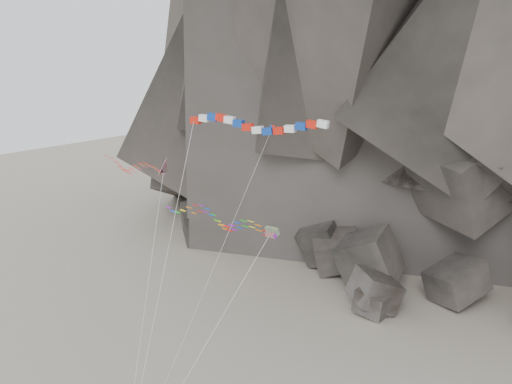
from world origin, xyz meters
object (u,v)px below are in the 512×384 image
Objects in this scene: delta_kite at (130,165)px; pennant_kite at (241,202)px; banner_kite at (254,125)px; parafoil_kite at (212,216)px.

delta_kite is 0.87× the size of pennant_kite.
banner_kite is 9.32m from parafoil_kite.
parafoil_kite is 4.61m from pennant_kite.
parafoil_kite is at bearing 171.78° from banner_kite.
parafoil_kite is 0.71× the size of pennant_kite.
banner_kite is at bearing 90.65° from pennant_kite.
banner_kite reaches higher than delta_kite.
parafoil_kite is at bearing -20.64° from delta_kite.
pennant_kite reaches higher than parafoil_kite.
pennant_kite is at bearing 1.81° from parafoil_kite.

